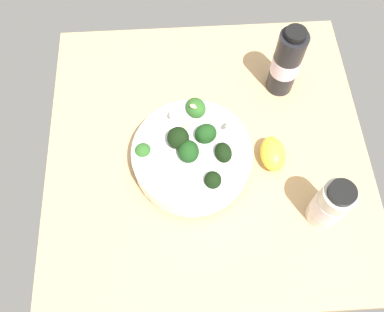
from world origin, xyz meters
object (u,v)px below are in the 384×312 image
(bowl_of_broccoli, at_px, (192,155))
(bottle_short, at_px, (330,205))
(lemon_wedge, at_px, (273,154))
(bottle_tall, at_px, (286,63))

(bowl_of_broccoli, bearing_deg, bottle_short, 63.07)
(lemon_wedge, bearing_deg, bowl_of_broccoli, -89.28)
(bottle_short, bearing_deg, lemon_wedge, -147.56)
(bowl_of_broccoli, xyz_separation_m, bottle_short, (0.12, 0.23, 0.02))
(bottle_tall, relative_size, bottle_short, 1.31)
(bottle_tall, distance_m, bottle_short, 0.29)
(lemon_wedge, bearing_deg, bottle_tall, 165.97)
(lemon_wedge, distance_m, bottle_short, 0.14)
(bottle_tall, bearing_deg, bottle_short, 6.34)
(lemon_wedge, bearing_deg, bottle_short, 32.44)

